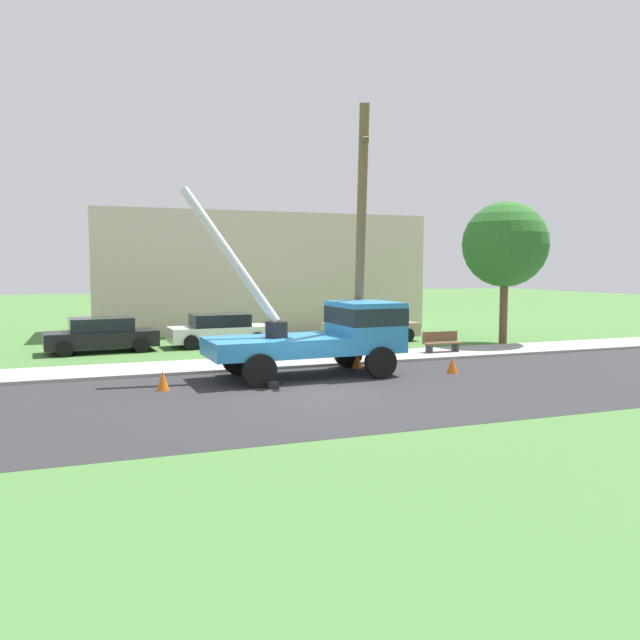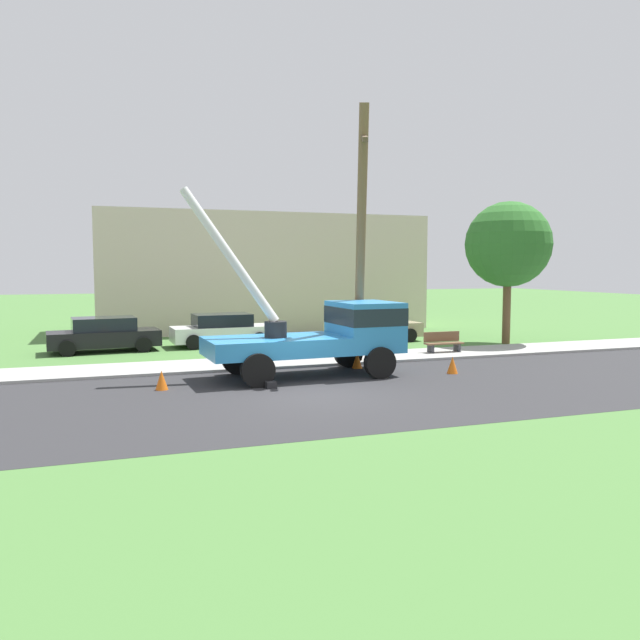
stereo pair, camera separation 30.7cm
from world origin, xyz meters
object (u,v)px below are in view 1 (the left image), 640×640
Objects in this scene: parked_sedan_white at (220,330)px; leaning_utility_pole at (361,237)px; traffic_cone_ahead at (452,365)px; park_bench at (442,343)px; roadside_tree_near at (505,245)px; traffic_cone_curbside at (357,360)px; utility_truck at (329,332)px; parked_sedan_tan at (371,326)px; parked_sedan_black at (101,335)px; traffic_cone_behind at (163,381)px.

leaning_utility_pole is at bearing -66.14° from parked_sedan_white.
traffic_cone_ahead is 0.35× the size of park_bench.
traffic_cone_ahead is at bearing -136.57° from roadside_tree_near.
roadside_tree_near reaches higher than traffic_cone_curbside.
utility_truck is 12.25× the size of traffic_cone_ahead.
parked_sedan_tan is at bearing 99.61° from park_bench.
roadside_tree_near reaches higher than utility_truck.
park_bench is at bearing -80.39° from parked_sedan_tan.
parked_sedan_black reaches higher than traffic_cone_ahead.
roadside_tree_near is at bearing 24.77° from traffic_cone_curbside.
roadside_tree_near is (17.37, -3.17, 3.78)m from parked_sedan_black.
leaning_utility_pole is 1.96× the size of parked_sedan_white.
traffic_cone_behind is at bearing -166.02° from leaning_utility_pole.
traffic_cone_curbside is 7.95m from parked_sedan_tan.
leaning_utility_pole is at bearing -155.04° from roadside_tree_near.
traffic_cone_curbside is at bearing -41.86° from parked_sedan_black.
parked_sedan_tan is 2.81× the size of park_bench.
parked_sedan_black is at bearing 157.44° from park_bench.
parked_sedan_black reaches higher than park_bench.
traffic_cone_behind is 17.43m from roadside_tree_near.
leaning_utility_pole is at bearing 9.53° from traffic_cone_curbside.
leaning_utility_pole is at bearing -155.51° from park_bench.
leaning_utility_pole is at bearing -117.46° from parked_sedan_tan.
roadside_tree_near is at bearing 25.42° from park_bench.
traffic_cone_curbside is (1.39, 0.89, -1.13)m from utility_truck.
parked_sedan_black is 1.01× the size of parked_sedan_white.
parked_sedan_white is (-3.28, 7.72, 0.43)m from traffic_cone_curbside.
roadside_tree_near is at bearing -10.35° from parked_sedan_black.
leaning_utility_pole is 15.67× the size of traffic_cone_ahead.
leaning_utility_pole reaches higher than traffic_cone_curbside.
traffic_cone_behind is at bearing -161.71° from park_bench.
traffic_cone_behind is 6.93m from traffic_cone_curbside.
parked_sedan_black is at bearing -176.16° from parked_sedan_white.
parked_sedan_black is 13.90m from park_bench.
park_bench is 6.45m from roadside_tree_near.
traffic_cone_behind is 0.12× the size of parked_sedan_tan.
parked_sedan_tan is at bearing 61.80° from traffic_cone_curbside.
traffic_cone_curbside is 0.09× the size of roadside_tree_near.
roadside_tree_near is at bearing -27.37° from parked_sedan_tan.
park_bench is (0.84, -4.94, -0.25)m from parked_sedan_tan.
parked_sedan_tan reaches higher than traffic_cone_behind.
traffic_cone_curbside is (-2.54, 2.03, 0.00)m from traffic_cone_ahead.
utility_truck is at bearing -154.12° from roadside_tree_near.
traffic_cone_curbside is 11.08m from parked_sedan_black.
utility_truck reaches higher than park_bench.
traffic_cone_ahead is at bearing -59.18° from parked_sedan_white.
parked_sedan_tan is at bearing 62.54° from leaning_utility_pole.
parked_sedan_black is 18.06m from roadside_tree_near.
parked_sedan_white is 0.70× the size of roadside_tree_near.
utility_truck reaches higher than traffic_cone_ahead.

